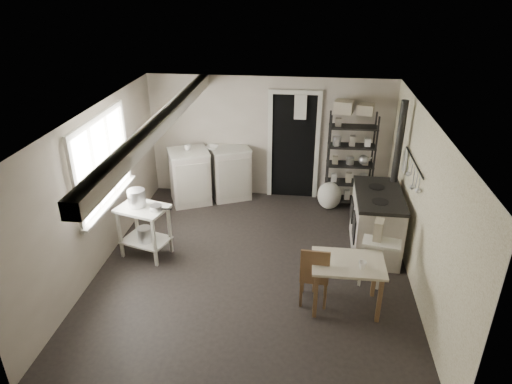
# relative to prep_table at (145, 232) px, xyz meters

# --- Properties ---
(floor) EXTENTS (5.00, 5.00, 0.00)m
(floor) POSITION_rel_prep_table_xyz_m (1.68, -0.16, -0.40)
(floor) COLOR black
(floor) RESTS_ON ground
(ceiling) EXTENTS (5.00, 5.00, 0.00)m
(ceiling) POSITION_rel_prep_table_xyz_m (1.68, -0.16, 1.90)
(ceiling) COLOR silver
(ceiling) RESTS_ON wall_back
(wall_back) EXTENTS (4.50, 0.02, 2.30)m
(wall_back) POSITION_rel_prep_table_xyz_m (1.68, 2.34, 0.75)
(wall_back) COLOR #B4A999
(wall_back) RESTS_ON ground
(wall_front) EXTENTS (4.50, 0.02, 2.30)m
(wall_front) POSITION_rel_prep_table_xyz_m (1.68, -2.66, 0.75)
(wall_front) COLOR #B4A999
(wall_front) RESTS_ON ground
(wall_left) EXTENTS (0.02, 5.00, 2.30)m
(wall_left) POSITION_rel_prep_table_xyz_m (-0.57, -0.16, 0.75)
(wall_left) COLOR #B4A999
(wall_left) RESTS_ON ground
(wall_right) EXTENTS (0.02, 5.00, 2.30)m
(wall_right) POSITION_rel_prep_table_xyz_m (3.93, -0.16, 0.75)
(wall_right) COLOR #B4A999
(wall_right) RESTS_ON ground
(window) EXTENTS (0.12, 1.76, 1.28)m
(window) POSITION_rel_prep_table_xyz_m (-0.54, 0.04, 1.10)
(window) COLOR beige
(window) RESTS_ON wall_left
(doorway) EXTENTS (0.96, 0.10, 2.08)m
(doorway) POSITION_rel_prep_table_xyz_m (2.13, 2.31, 0.60)
(doorway) COLOR beige
(doorway) RESTS_ON ground
(ceiling_beam) EXTENTS (0.18, 5.00, 0.18)m
(ceiling_beam) POSITION_rel_prep_table_xyz_m (0.48, -0.16, 1.80)
(ceiling_beam) COLOR beige
(ceiling_beam) RESTS_ON ceiling
(wallpaper_panel) EXTENTS (0.01, 5.00, 2.30)m
(wallpaper_panel) POSITION_rel_prep_table_xyz_m (3.92, -0.16, 0.75)
(wallpaper_panel) COLOR beige
(wallpaper_panel) RESTS_ON wall_right
(utensil_rail) EXTENTS (0.06, 1.20, 0.44)m
(utensil_rail) POSITION_rel_prep_table_xyz_m (3.87, 0.44, 1.15)
(utensil_rail) COLOR silver
(utensil_rail) RESTS_ON wall_right
(prep_table) EXTENTS (0.83, 0.69, 0.82)m
(prep_table) POSITION_rel_prep_table_xyz_m (0.00, 0.00, 0.00)
(prep_table) COLOR beige
(prep_table) RESTS_ON ground
(stockpot) EXTENTS (0.27, 0.27, 0.28)m
(stockpot) POSITION_rel_prep_table_xyz_m (-0.08, 0.04, 0.54)
(stockpot) COLOR silver
(stockpot) RESTS_ON prep_table
(saucepan) EXTENTS (0.19, 0.19, 0.10)m
(saucepan) POSITION_rel_prep_table_xyz_m (0.24, -0.06, 0.45)
(saucepan) COLOR silver
(saucepan) RESTS_ON prep_table
(bucket) EXTENTS (0.28, 0.28, 0.23)m
(bucket) POSITION_rel_prep_table_xyz_m (0.01, -0.05, -0.02)
(bucket) COLOR silver
(bucket) RESTS_ON prep_table
(base_cabinets) EXTENTS (1.68, 1.23, 1.01)m
(base_cabinets) POSITION_rel_prep_table_xyz_m (0.59, 2.02, 0.06)
(base_cabinets) COLOR beige
(base_cabinets) RESTS_ON ground
(mixing_bowl) EXTENTS (0.34, 0.34, 0.07)m
(mixing_bowl) POSITION_rel_prep_table_xyz_m (0.65, 2.01, 0.56)
(mixing_bowl) COLOR white
(mixing_bowl) RESTS_ON base_cabinets
(counter_cup) EXTENTS (0.15, 0.15, 0.10)m
(counter_cup) POSITION_rel_prep_table_xyz_m (0.22, 1.92, 0.57)
(counter_cup) COLOR white
(counter_cup) RESTS_ON base_cabinets
(shelf_rack) EXTENTS (0.84, 0.34, 1.76)m
(shelf_rack) POSITION_rel_prep_table_xyz_m (3.17, 2.04, 0.55)
(shelf_rack) COLOR black
(shelf_rack) RESTS_ON ground
(shelf_jar) EXTENTS (0.09, 0.09, 0.17)m
(shelf_jar) POSITION_rel_prep_table_xyz_m (2.89, 1.99, 0.96)
(shelf_jar) COLOR white
(shelf_jar) RESTS_ON shelf_rack
(storage_box_a) EXTENTS (0.36, 0.34, 0.21)m
(storage_box_a) POSITION_rel_prep_table_xyz_m (2.98, 2.06, 1.61)
(storage_box_a) COLOR #C1B79B
(storage_box_a) RESTS_ON shelf_rack
(storage_box_b) EXTENTS (0.32, 0.31, 0.17)m
(storage_box_b) POSITION_rel_prep_table_xyz_m (3.34, 2.03, 1.59)
(storage_box_b) COLOR #C1B79B
(storage_box_b) RESTS_ON shelf_rack
(stove) EXTENTS (0.71, 1.26, 0.98)m
(stove) POSITION_rel_prep_table_xyz_m (3.49, 0.54, 0.04)
(stove) COLOR beige
(stove) RESTS_ON ground
(stovepipe) EXTENTS (0.12, 0.12, 1.31)m
(stovepipe) POSITION_rel_prep_table_xyz_m (3.77, 1.02, 1.19)
(stovepipe) COLOR black
(stovepipe) RESTS_ON stove
(side_ledge) EXTENTS (0.54, 0.36, 0.76)m
(side_ledge) POSITION_rel_prep_table_xyz_m (3.42, -0.46, 0.03)
(side_ledge) COLOR beige
(side_ledge) RESTS_ON ground
(oats_box) EXTENTS (0.15, 0.20, 0.28)m
(oats_box) POSITION_rel_prep_table_xyz_m (3.37, -0.40, 0.61)
(oats_box) COLOR #C1B79B
(oats_box) RESTS_ON side_ledge
(work_table) EXTENTS (0.91, 0.64, 0.69)m
(work_table) POSITION_rel_prep_table_xyz_m (2.96, -0.88, -0.02)
(work_table) COLOR beige
(work_table) RESTS_ON ground
(table_cup) EXTENTS (0.13, 0.13, 0.09)m
(table_cup) POSITION_rel_prep_table_xyz_m (3.12, -0.99, 0.41)
(table_cup) COLOR white
(table_cup) RESTS_ON work_table
(chair) EXTENTS (0.38, 0.40, 0.88)m
(chair) POSITION_rel_prep_table_xyz_m (2.56, -0.81, 0.08)
(chair) COLOR brown
(chair) RESTS_ON ground
(flour_sack) EXTENTS (0.54, 0.51, 0.52)m
(flour_sack) POSITION_rel_prep_table_xyz_m (2.83, 1.86, -0.16)
(flour_sack) COLOR beige
(flour_sack) RESTS_ON ground
(floor_crock) EXTENTS (0.13, 0.13, 0.14)m
(floor_crock) POSITION_rel_prep_table_xyz_m (3.02, -0.10, -0.33)
(floor_crock) COLOR white
(floor_crock) RESTS_ON ground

